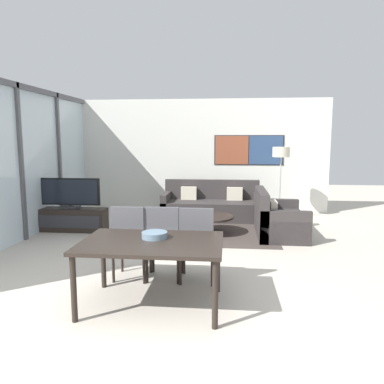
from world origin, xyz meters
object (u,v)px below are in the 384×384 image
Objects in this scene: coffee_table at (208,220)px; dining_table at (152,247)px; tv_console at (71,220)px; floor_lamp at (281,157)px; sofa_main at (211,206)px; dining_chair_centre at (164,240)px; dining_chair_right at (197,242)px; television at (70,193)px; fruit_bowl at (155,235)px; sofa_side at (276,221)px; dining_chair_left at (130,240)px.

dining_table is (-0.44, -3.23, 0.40)m from coffee_table.
tv_console is 0.86× the size of floor_lamp.
sofa_main reaches higher than dining_table.
dining_table is 0.75m from dining_chair_centre.
television is at bearing 137.97° from dining_chair_right.
fruit_bowl is at bearing -95.45° from sofa_main.
sofa_side is 3.02m from dining_chair_centre.
fruit_bowl is at bearing -89.35° from dining_chair_centre.
sofa_side reaches higher than fruit_bowl.
television is at bearing 133.33° from dining_chair_centre.
sofa_main is 2.25× the size of coffee_table.
dining_table is at bearing -58.85° from dining_chair_left.
tv_console is 4.66m from floor_lamp.
tv_console is at bearing 133.34° from dining_chair_centre.
coffee_table is at bearing 1.04° from television.
sofa_main is at bearing 27.71° from tv_console.
tv_console is 1.44× the size of coffee_table.
dining_table reaches higher than tv_console.
dining_chair_right is at bearing -0.06° from dining_chair_left.
dining_chair_centre reaches higher than sofa_main.
coffee_table is at bearing 89.92° from dining_chair_right.
dining_table is 0.85m from dining_chair_left.
floor_lamp is at bearing -1.09° from sofa_main.
dining_table reaches higher than coffee_table.
floor_lamp is at bearing 66.22° from fruit_bowl.
fruit_bowl is at bearing -52.92° from tv_console.
dining_chair_centre is (2.30, -2.44, 0.31)m from tv_console.
tv_console is 1.43× the size of dining_chair_left.
dining_chair_left is at bearing -52.80° from tv_console.
dining_chair_right is (2.74, -2.47, -0.22)m from television.
television is at bearing 90.31° from sofa_side.
sofa_side is 1.42× the size of dining_chair_centre.
television reaches higher than tv_console.
dining_table is at bearing -113.28° from floor_lamp.
coffee_table is (2.74, 0.05, 0.04)m from tv_console.
sofa_main is at bearing 89.95° from dining_chair_right.
sofa_main is 4.01m from dining_chair_left.
sofa_main is 3.91m from dining_chair_centre.
sofa_side is at bearing 48.99° from dining_chair_left.
floor_lamp is at bearing 41.45° from coffee_table.
dining_table is 0.93× the size of floor_lamp.
dining_chair_centre is at bearing -96.42° from sofa_main.
dining_chair_left reaches higher than tv_console.
sofa_side is at bearing -47.56° from sofa_main.
television is 3.69m from dining_chair_right.
coffee_table is 3.18m from fruit_bowl.
fruit_bowl is (-0.43, -4.49, 0.49)m from sofa_main.
sofa_main is at bearing 90.00° from coffee_table.
fruit_bowl is (0.01, 0.12, 0.11)m from dining_table.
dining_chair_left is (1.87, -2.46, -0.22)m from television.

